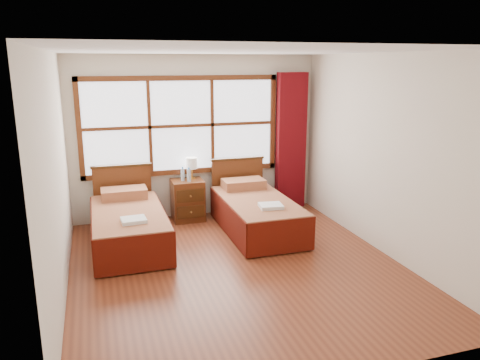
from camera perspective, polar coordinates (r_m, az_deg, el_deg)
name	(u,v)px	position (r m, az deg, el deg)	size (l,w,h in m)	color
floor	(238,268)	(5.90, -0.24, -10.65)	(4.50, 4.50, 0.00)	brown
ceiling	(238,51)	(5.36, -0.27, 15.49)	(4.50, 4.50, 0.00)	white
wall_back	(197,137)	(7.63, -5.31, 5.23)	(4.00, 4.00, 0.00)	silver
wall_left	(56,178)	(5.26, -21.52, 0.25)	(4.50, 4.50, 0.00)	silver
wall_right	(385,156)	(6.36, 17.25, 2.86)	(4.50, 4.50, 0.00)	silver
window	(181,126)	(7.51, -7.15, 6.58)	(3.16, 0.06, 1.56)	white
curtain	(291,142)	(8.01, 6.23, 4.68)	(0.50, 0.16, 2.30)	#660A10
bed_left	(129,225)	(6.69, -13.43, -5.32)	(0.98, 2.00, 0.95)	#3B210C
bed_right	(256,212)	(7.05, 1.95, -3.93)	(0.98, 2.00, 0.94)	#3B210C
nightstand	(188,200)	(7.55, -6.39, -2.45)	(0.49, 0.49, 0.66)	#592B13
towels_left	(134,220)	(6.11, -12.84, -4.78)	(0.32, 0.29, 0.05)	white
towels_right	(271,206)	(6.55, 3.78, -3.17)	(0.35, 0.31, 0.05)	white
lamp	(192,164)	(7.50, -5.91, 1.98)	(0.18, 0.18, 0.35)	gold
bottle_near	(183,174)	(7.42, -7.00, 0.68)	(0.06, 0.06, 0.22)	#ACC5DD
bottle_far	(189,175)	(7.35, -6.25, 0.59)	(0.06, 0.06, 0.23)	#ACC5DD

